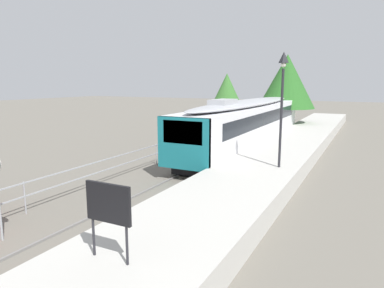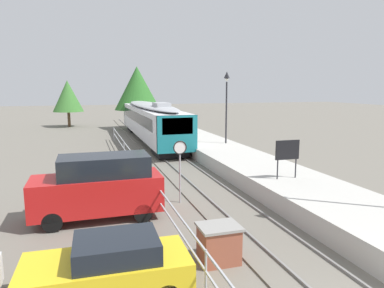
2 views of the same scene
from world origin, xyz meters
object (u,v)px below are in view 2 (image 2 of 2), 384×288
Objects in this scene: platform_notice_board at (287,151)px; parked_hatchback_yellow at (109,267)px; parked_van_red at (99,186)px; brick_utility_cabinet at (219,243)px; commuter_train at (151,119)px; platform_lamp_mid_platform at (227,94)px; speed_limit_sign at (180,156)px.

parked_hatchback_yellow is (-8.48, -5.80, -1.40)m from platform_notice_board.
parked_hatchback_yellow is 0.82× the size of parked_van_red.
parked_hatchback_yellow is (-3.20, -0.90, 0.22)m from brick_utility_cabinet.
parked_hatchback_yellow is 5.55m from parked_van_red.
platform_notice_board is at bearing -81.12° from commuter_train.
platform_lamp_mid_platform reaches higher than brick_utility_cabinet.
platform_lamp_mid_platform reaches higher than speed_limit_sign.
platform_lamp_mid_platform is at bearing 59.09° from parked_hatchback_yellow.
platform_lamp_mid_platform is 4.42× the size of brick_utility_cabinet.
speed_limit_sign is 5.78m from brick_utility_cabinet.
platform_notice_board is (2.93, -18.78, 0.04)m from commuter_train.
platform_notice_board is 7.38m from brick_utility_cabinet.
platform_lamp_mid_platform reaches higher than commuter_train.
speed_limit_sign reaches higher than parked_van_red.
platform_lamp_mid_platform is (4.25, -8.22, 2.47)m from commuter_train.
platform_notice_board reaches higher than brick_utility_cabinet.
platform_lamp_mid_platform is at bearing 47.95° from parked_van_red.
brick_utility_cabinet is (-5.27, -4.90, -1.61)m from platform_notice_board.
speed_limit_sign is 3.72m from parked_van_red.
parked_van_red is at bearing 89.78° from parked_hatchback_yellow.
parked_van_red is at bearing -178.14° from platform_notice_board.
platform_lamp_mid_platform reaches higher than parked_hatchback_yellow.
parked_van_red is at bearing -132.05° from platform_lamp_mid_platform.
parked_hatchback_yellow is at bearing -90.22° from parked_van_red.
platform_notice_board is 10.37m from parked_hatchback_yellow.
platform_notice_board is 0.37× the size of parked_van_red.
commuter_train is at bearing 84.36° from brick_utility_cabinet.
platform_lamp_mid_platform is at bearing 66.91° from brick_utility_cabinet.
commuter_train is at bearing 73.84° from parked_van_red.
platform_notice_board is 0.45× the size of parked_hatchback_yellow.
platform_lamp_mid_platform is at bearing 57.67° from speed_limit_sign.
brick_utility_cabinet is (-0.33, -5.56, -1.55)m from speed_limit_sign.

